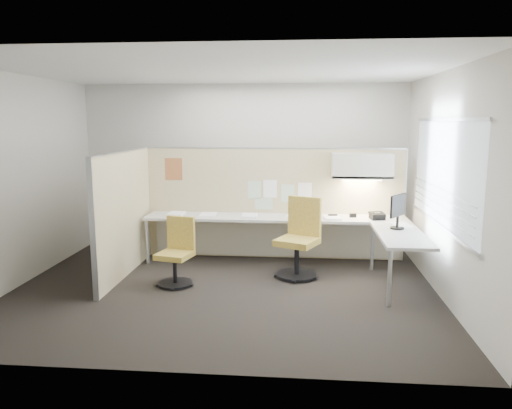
# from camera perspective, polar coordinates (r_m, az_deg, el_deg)

# --- Properties ---
(floor) EXTENTS (5.50, 4.50, 0.01)m
(floor) POSITION_cam_1_polar(r_m,az_deg,el_deg) (6.69, -3.63, -9.57)
(floor) COLOR black
(floor) RESTS_ON ground
(ceiling) EXTENTS (5.50, 4.50, 0.01)m
(ceiling) POSITION_cam_1_polar(r_m,az_deg,el_deg) (6.35, -3.90, 15.13)
(ceiling) COLOR white
(ceiling) RESTS_ON wall_back
(wall_back) EXTENTS (5.50, 0.02, 2.80)m
(wall_back) POSITION_cam_1_polar(r_m,az_deg,el_deg) (8.59, -1.42, 4.32)
(wall_back) COLOR beige
(wall_back) RESTS_ON ground
(wall_front) EXTENTS (5.50, 0.02, 2.80)m
(wall_front) POSITION_cam_1_polar(r_m,az_deg,el_deg) (4.19, -8.53, -1.39)
(wall_front) COLOR beige
(wall_front) RESTS_ON ground
(wall_left) EXTENTS (0.02, 4.50, 2.80)m
(wall_left) POSITION_cam_1_polar(r_m,az_deg,el_deg) (7.32, -25.56, 2.46)
(wall_left) COLOR beige
(wall_left) RESTS_ON ground
(wall_right) EXTENTS (0.02, 4.50, 2.80)m
(wall_right) POSITION_cam_1_polar(r_m,az_deg,el_deg) (6.54, 20.81, 2.03)
(wall_right) COLOR beige
(wall_right) RESTS_ON ground
(window_pane) EXTENTS (0.01, 2.80, 1.30)m
(window_pane) POSITION_cam_1_polar(r_m,az_deg,el_deg) (6.51, 20.68, 3.34)
(window_pane) COLOR #9AA8B3
(window_pane) RESTS_ON wall_right
(partition_back) EXTENTS (4.10, 0.06, 1.75)m
(partition_back) POSITION_cam_1_polar(r_m,az_deg,el_deg) (7.97, 1.98, 0.09)
(partition_back) COLOR beige
(partition_back) RESTS_ON floor
(partition_left) EXTENTS (0.06, 2.20, 1.75)m
(partition_left) POSITION_cam_1_polar(r_m,az_deg,el_deg) (7.31, -14.79, -1.09)
(partition_left) COLOR beige
(partition_left) RESTS_ON floor
(desk) EXTENTS (4.00, 2.07, 0.73)m
(desk) POSITION_cam_1_polar(r_m,az_deg,el_deg) (7.54, 4.66, -2.59)
(desk) COLOR beige
(desk) RESTS_ON floor
(overhead_bin) EXTENTS (0.90, 0.36, 0.38)m
(overhead_bin) POSITION_cam_1_polar(r_m,az_deg,el_deg) (7.72, 12.01, 4.34)
(overhead_bin) COLOR beige
(overhead_bin) RESTS_ON partition_back
(task_light_strip) EXTENTS (0.60, 0.06, 0.02)m
(task_light_strip) POSITION_cam_1_polar(r_m,az_deg,el_deg) (7.74, 11.95, 2.79)
(task_light_strip) COLOR #FFEABF
(task_light_strip) RESTS_ON overhead_bin
(pinned_papers) EXTENTS (1.01, 0.00, 0.47)m
(pinned_papers) POSITION_cam_1_polar(r_m,az_deg,el_deg) (7.90, 2.55, 1.18)
(pinned_papers) COLOR #8CBF8C
(pinned_papers) RESTS_ON partition_back
(poster) EXTENTS (0.28, 0.00, 0.35)m
(poster) POSITION_cam_1_polar(r_m,az_deg,el_deg) (8.11, -9.40, 4.02)
(poster) COLOR orange
(poster) RESTS_ON partition_back
(chair_left) EXTENTS (0.50, 0.52, 0.90)m
(chair_left) POSITION_cam_1_polar(r_m,az_deg,el_deg) (6.81, -9.03, -5.60)
(chair_left) COLOR black
(chair_left) RESTS_ON floor
(chair_right) EXTENTS (0.68, 0.70, 1.10)m
(chair_right) POSITION_cam_1_polar(r_m,az_deg,el_deg) (7.08, 4.98, -4.12)
(chair_right) COLOR black
(chair_right) RESTS_ON floor
(monitor) EXTENTS (0.27, 0.39, 0.47)m
(monitor) POSITION_cam_1_polar(r_m,az_deg,el_deg) (7.00, 15.93, -0.53)
(monitor) COLOR black
(monitor) RESTS_ON desk
(phone) EXTENTS (0.25, 0.23, 0.12)m
(phone) POSITION_cam_1_polar(r_m,az_deg,el_deg) (7.65, 13.65, -1.28)
(phone) COLOR black
(phone) RESTS_ON desk
(stapler) EXTENTS (0.14, 0.06, 0.05)m
(stapler) POSITION_cam_1_polar(r_m,az_deg,el_deg) (7.68, 8.77, -1.29)
(stapler) COLOR black
(stapler) RESTS_ON desk
(tape_dispenser) EXTENTS (0.11, 0.08, 0.06)m
(tape_dispenser) POSITION_cam_1_polar(r_m,az_deg,el_deg) (7.74, 11.01, -1.23)
(tape_dispenser) COLOR black
(tape_dispenser) RESTS_ON desk
(coat_hook) EXTENTS (0.18, 0.47, 1.40)m
(coat_hook) POSITION_cam_1_polar(r_m,az_deg,el_deg) (6.57, -17.87, 2.33)
(coat_hook) COLOR silver
(coat_hook) RESTS_ON partition_left
(paper_stack_0) EXTENTS (0.24, 0.31, 0.04)m
(paper_stack_0) POSITION_cam_1_polar(r_m,az_deg,el_deg) (7.88, -9.09, -1.06)
(paper_stack_0) COLOR white
(paper_stack_0) RESTS_ON desk
(paper_stack_1) EXTENTS (0.23, 0.30, 0.02)m
(paper_stack_1) POSITION_cam_1_polar(r_m,az_deg,el_deg) (7.80, -5.49, -1.15)
(paper_stack_1) COLOR white
(paper_stack_1) RESTS_ON desk
(paper_stack_2) EXTENTS (0.24, 0.31, 0.04)m
(paper_stack_2) POSITION_cam_1_polar(r_m,az_deg,el_deg) (7.61, -0.73, -1.31)
(paper_stack_2) COLOR white
(paper_stack_2) RESTS_ON desk
(paper_stack_3) EXTENTS (0.28, 0.34, 0.02)m
(paper_stack_3) POSITION_cam_1_polar(r_m,az_deg,el_deg) (7.71, 4.44, -1.28)
(paper_stack_3) COLOR white
(paper_stack_3) RESTS_ON desk
(paper_stack_4) EXTENTS (0.27, 0.33, 0.03)m
(paper_stack_4) POSITION_cam_1_polar(r_m,az_deg,el_deg) (7.57, 8.70, -1.52)
(paper_stack_4) COLOR white
(paper_stack_4) RESTS_ON desk
(paper_stack_5) EXTENTS (0.30, 0.35, 0.02)m
(paper_stack_5) POSITION_cam_1_polar(r_m,az_deg,el_deg) (7.28, 16.21, -2.26)
(paper_stack_5) COLOR white
(paper_stack_5) RESTS_ON desk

